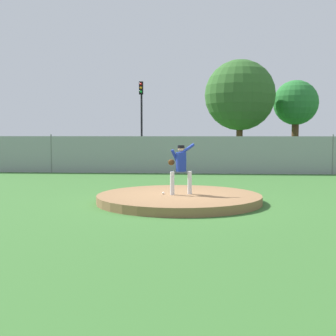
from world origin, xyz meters
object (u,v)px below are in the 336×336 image
at_px(baseball, 163,193).
at_px(traffic_light_near, 141,108).
at_px(parked_car_navy, 24,153).
at_px(traffic_cone_orange, 310,161).
at_px(parked_car_teal, 205,154).
at_px(parked_car_white, 275,154).
at_px(pitcher_youth, 181,164).
at_px(parked_car_burgundy, 105,154).

xyz_separation_m(baseball, traffic_light_near, (-3.15, 18.48, 3.58)).
xyz_separation_m(baseball, parked_car_navy, (-10.22, 14.53, 0.55)).
relative_size(baseball, parked_car_navy, 0.02).
xyz_separation_m(baseball, traffic_cone_orange, (8.43, 17.33, -0.03)).
height_order(baseball, parked_car_teal, parked_car_teal).
relative_size(baseball, parked_car_white, 0.02).
bearing_deg(baseball, parked_car_navy, 125.13).
relative_size(traffic_cone_orange, traffic_light_near, 0.10).
bearing_deg(pitcher_youth, parked_car_teal, 86.82).
height_order(pitcher_youth, traffic_light_near, traffic_light_near).
relative_size(parked_car_teal, traffic_cone_orange, 7.42).
height_order(pitcher_youth, baseball, pitcher_youth).
xyz_separation_m(parked_car_burgundy, traffic_light_near, (1.76, 4.19, 3.04)).
bearing_deg(traffic_cone_orange, parked_car_navy, -171.46).
height_order(traffic_cone_orange, traffic_light_near, traffic_light_near).
bearing_deg(traffic_light_near, parked_car_navy, -150.76).
bearing_deg(parked_car_white, pitcher_youth, -109.56).
distance_m(parked_car_white, parked_car_burgundy, 10.60).
height_order(baseball, traffic_cone_orange, traffic_cone_orange).
distance_m(baseball, parked_car_white, 15.58).
xyz_separation_m(parked_car_white, parked_car_navy, (-15.90, 0.03, -0.00)).
distance_m(baseball, parked_car_burgundy, 15.13).
height_order(parked_car_navy, parked_car_teal, parked_car_navy).
xyz_separation_m(parked_car_teal, traffic_cone_orange, (7.08, 2.39, -0.55)).
bearing_deg(traffic_light_near, parked_car_white, -24.30).
xyz_separation_m(pitcher_youth, parked_car_teal, (0.83, 14.94, -0.36)).
xyz_separation_m(parked_car_navy, parked_car_teal, (11.58, 0.41, -0.03)).
relative_size(pitcher_youth, traffic_light_near, 0.27).
relative_size(pitcher_youth, traffic_cone_orange, 2.84).
bearing_deg(parked_car_navy, parked_car_white, -0.12).
relative_size(pitcher_youth, parked_car_burgundy, 0.34).
bearing_deg(baseball, parked_car_teal, 84.80).
xyz_separation_m(traffic_cone_orange, traffic_light_near, (-11.59, 1.15, 3.61)).
relative_size(parked_car_burgundy, traffic_cone_orange, 8.46).
height_order(parked_car_teal, traffic_light_near, traffic_light_near).
xyz_separation_m(pitcher_youth, parked_car_burgundy, (-5.45, 14.29, -0.34)).
bearing_deg(parked_car_teal, traffic_cone_orange, 18.65).
height_order(parked_car_white, parked_car_teal, parked_car_white).
bearing_deg(pitcher_youth, baseball, -179.59).
distance_m(baseball, parked_car_teal, 15.01).
relative_size(parked_car_navy, traffic_cone_orange, 8.27).
relative_size(baseball, parked_car_burgundy, 0.02).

